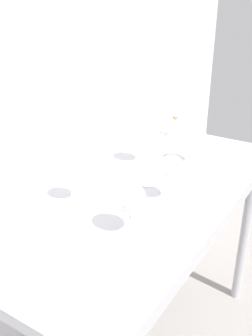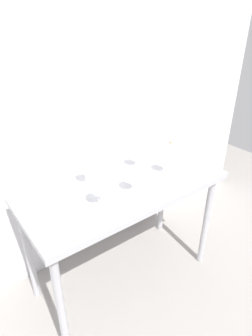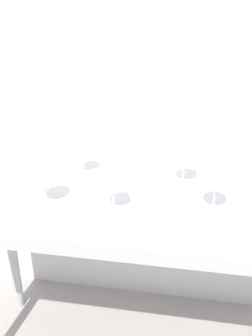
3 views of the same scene
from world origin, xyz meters
TOP-DOWN VIEW (x-y plane):
  - back_wall at (0.00, 0.49)m, footprint 3.80×0.04m
  - steel_counter at (0.00, -0.01)m, footprint 1.40×0.65m
  - wine_glass_far_left at (-0.20, 0.15)m, footprint 0.08×0.08m
  - wine_glass_far_right at (0.21, 0.13)m, footprint 0.09×0.09m
  - wine_glass_near_left at (-0.27, -0.11)m, footprint 0.10×0.10m
  - wine_glass_near_center at (-0.02, -0.13)m, footprint 0.09×0.09m
  - wine_glass_near_right at (0.32, -0.07)m, footprint 0.09×0.09m
  - tasting_sheet_upper at (0.12, -0.02)m, footprint 0.25×0.26m
  - tasting_sheet_lower at (-0.38, 0.12)m, footprint 0.27×0.29m

SIDE VIEW (x-z plane):
  - steel_counter at x=0.00m, z-range 0.34..1.24m
  - tasting_sheet_upper at x=0.12m, z-range 0.90..0.90m
  - tasting_sheet_lower at x=-0.38m, z-range 0.90..0.90m
  - wine_glass_near_left at x=-0.27m, z-range 0.93..1.10m
  - wine_glass_far_left at x=-0.20m, z-range 0.93..1.10m
  - wine_glass_near_center at x=-0.02m, z-range 0.94..1.11m
  - wine_glass_far_right at x=0.21m, z-range 0.94..1.11m
  - wine_glass_near_right at x=0.32m, z-range 0.94..1.11m
  - back_wall at x=0.00m, z-range 0.00..2.60m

